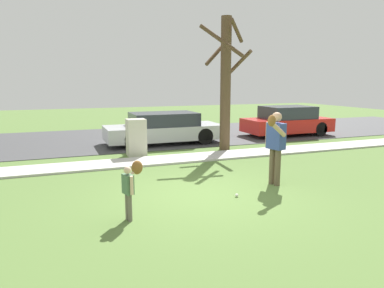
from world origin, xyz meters
name	(u,v)px	position (x,y,z in m)	size (l,w,h in m)	color
ground_plane	(160,162)	(0.00, 3.50, 0.00)	(48.00, 48.00, 0.00)	#567538
sidewalk_strip	(160,160)	(0.00, 3.60, 0.03)	(36.00, 1.20, 0.06)	beige
road_surface	(129,138)	(0.00, 8.60, 0.01)	(36.00, 6.80, 0.02)	#424244
person_adult	(275,141)	(1.85, 0.08, 1.08)	(0.68, 0.77, 1.76)	brown
person_child	(131,183)	(-1.78, -0.84, 0.68)	(0.44, 0.48, 1.04)	#6B6656
baseball	(237,195)	(0.59, -0.41, 0.04)	(0.07, 0.07, 0.07)	white
utility_cabinet	(136,137)	(-0.48, 4.71, 0.62)	(0.61, 0.53, 1.23)	beige
street_tree_near	(226,80)	(2.76, 4.63, 2.51)	(1.84, 1.88, 4.69)	brown
parked_sedan_silver	(164,128)	(1.04, 6.60, 0.62)	(4.60, 1.80, 1.23)	silver
parked_hatchback_red	(287,121)	(6.95, 6.72, 0.66)	(4.00, 1.75, 1.33)	red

